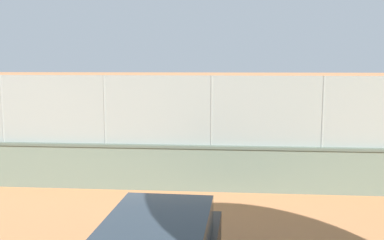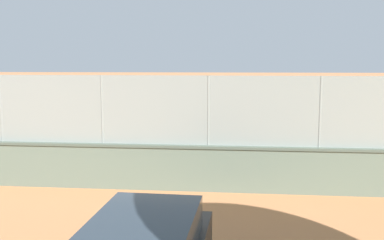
# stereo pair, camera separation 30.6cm
# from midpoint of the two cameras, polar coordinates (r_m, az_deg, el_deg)

# --- Properties ---
(ground_plane) EXTENTS (260.00, 260.00, 0.00)m
(ground_plane) POSITION_cam_midpoint_polar(r_m,az_deg,el_deg) (26.53, -0.12, -0.78)
(ground_plane) COLOR #B27247
(perimeter_wall) EXTENTS (32.68, 1.13, 1.37)m
(perimeter_wall) POSITION_cam_midpoint_polar(r_m,az_deg,el_deg) (13.31, 1.81, -6.13)
(perimeter_wall) COLOR slate
(perimeter_wall) RESTS_ON ground_plane
(fence_panel_on_wall) EXTENTS (32.09, 0.73, 2.06)m
(fence_panel_on_wall) POSITION_cam_midpoint_polar(r_m,az_deg,el_deg) (13.02, 1.84, 1.21)
(fence_panel_on_wall) COLOR gray
(fence_panel_on_wall) RESTS_ON perimeter_wall
(player_baseline_waiting) EXTENTS (0.79, 1.26, 1.69)m
(player_baseline_waiting) POSITION_cam_midpoint_polar(r_m,az_deg,el_deg) (25.39, 11.70, 0.97)
(player_baseline_waiting) COLOR #B2B2B2
(player_baseline_waiting) RESTS_ON ground_plane
(player_crossing_court) EXTENTS (0.72, 1.06, 1.67)m
(player_crossing_court) POSITION_cam_midpoint_polar(r_m,az_deg,el_deg) (21.14, -15.81, -0.51)
(player_crossing_court) COLOR black
(player_crossing_court) RESTS_ON ground_plane
(sports_ball) EXTENTS (0.22, 0.22, 0.22)m
(sports_ball) POSITION_cam_midpoint_polar(r_m,az_deg,el_deg) (24.07, 12.25, -1.55)
(sports_ball) COLOR yellow
(sports_ball) RESTS_ON ground_plane
(spare_ball_by_wall) EXTENTS (0.10, 0.10, 0.10)m
(spare_ball_by_wall) POSITION_cam_midpoint_polar(r_m,az_deg,el_deg) (16.34, -20.79, -6.37)
(spare_ball_by_wall) COLOR #3399D8
(spare_ball_by_wall) RESTS_ON ground_plane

